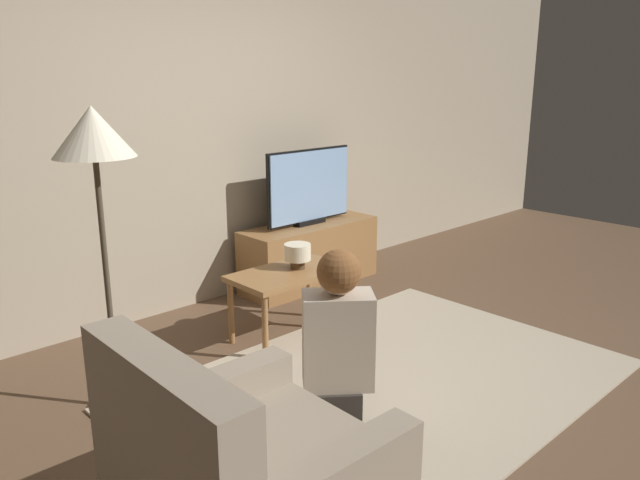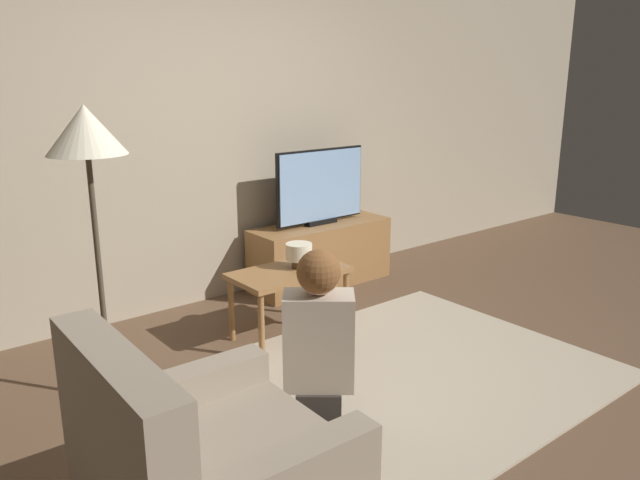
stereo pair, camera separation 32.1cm
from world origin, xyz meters
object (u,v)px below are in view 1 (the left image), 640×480
(coffee_table, at_px, (289,280))
(floor_lamp, at_px, (95,152))
(tv, at_px, (309,187))
(person_kneeling, at_px, (338,343))
(table_lamp, at_px, (297,254))

(coffee_table, bearing_deg, floor_lamp, -177.04)
(tv, distance_m, person_kneeling, 2.32)
(coffee_table, relative_size, table_lamp, 4.36)
(floor_lamp, distance_m, table_lamp, 1.59)
(tv, bearing_deg, table_lamp, -137.07)
(coffee_table, distance_m, floor_lamp, 1.61)
(person_kneeling, bearing_deg, floor_lamp, -17.00)
(tv, xyz_separation_m, floor_lamp, (-2.13, -0.77, 0.54))
(coffee_table, height_order, person_kneeling, person_kneeling)
(table_lamp, bearing_deg, floor_lamp, -177.16)
(person_kneeling, distance_m, table_lamp, 1.28)
(tv, height_order, person_kneeling, tv)
(coffee_table, height_order, floor_lamp, floor_lamp)
(floor_lamp, height_order, table_lamp, floor_lamp)
(tv, relative_size, table_lamp, 4.86)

